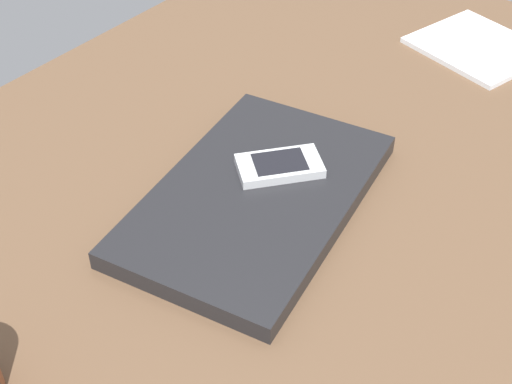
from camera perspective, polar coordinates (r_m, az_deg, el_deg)
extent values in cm
cube|color=brown|center=(93.70, 0.95, 2.40)|extent=(120.00, 80.00, 3.00)
cube|color=black|center=(84.20, 0.00, -0.43)|extent=(37.62, 26.83, 2.32)
cube|color=silver|center=(85.99, 1.86, 2.06)|extent=(11.14, 10.61, 1.15)
cube|color=black|center=(85.59, 1.87, 2.40)|extent=(7.47, 7.25, 0.14)
cube|color=white|center=(119.69, 17.06, 10.86)|extent=(20.10, 21.36, 0.80)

